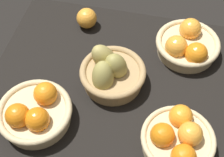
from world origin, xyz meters
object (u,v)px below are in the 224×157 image
object	(u,v)px
basket_far_right	(187,45)
basket_near_right	(178,139)
basket_center_pears	(111,72)
loose_orange_front_gap	(87,18)
basket_near_left	(35,113)

from	to	relation	value
basket_far_right	basket_near_right	bearing A→B (deg)	-89.48
basket_center_pears	loose_orange_front_gap	xyz separation A→B (cm)	(-14.61, 23.59, -1.18)
basket_near_right	basket_far_right	bearing A→B (deg)	90.52
basket_center_pears	loose_orange_front_gap	world-z (taller)	basket_center_pears
basket_near_left	loose_orange_front_gap	distance (cm)	42.95
basket_near_right	basket_far_right	world-z (taller)	basket_near_right
basket_far_right	loose_orange_front_gap	world-z (taller)	basket_far_right
basket_near_left	loose_orange_front_gap	size ratio (longest dim) A/B	2.97
basket_far_right	basket_center_pears	world-z (taller)	basket_center_pears
basket_near_right	basket_near_left	size ratio (longest dim) A/B	0.94
loose_orange_front_gap	basket_near_right	bearing A→B (deg)	-47.97
basket_near_right	basket_near_left	distance (cm)	42.26
basket_near_right	basket_center_pears	bearing A→B (deg)	141.54
basket_near_right	basket_far_right	size ratio (longest dim) A/B	0.94
basket_near_right	basket_far_right	distance (cm)	36.73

